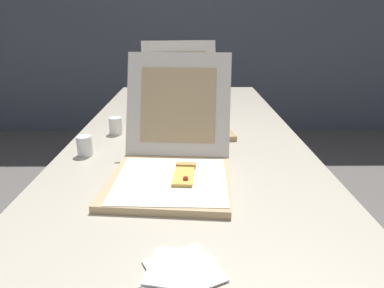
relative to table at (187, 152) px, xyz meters
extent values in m
cube|color=slate|center=(0.00, 2.55, 0.61)|extent=(10.00, 0.10, 2.60)
cube|color=#BCB29E|center=(0.00, 0.00, 0.03)|extent=(0.95, 2.46, 0.03)
cylinder|color=gray|center=(-0.41, 1.16, -0.34)|extent=(0.04, 0.04, 0.70)
cylinder|color=gray|center=(0.41, 1.16, -0.34)|extent=(0.04, 0.04, 0.70)
cube|color=tan|center=(-0.05, -0.38, 0.05)|extent=(0.39, 0.39, 0.02)
cube|color=silver|center=(-0.04, -0.39, 0.06)|extent=(0.34, 0.34, 0.00)
cube|color=silver|center=(-0.03, -0.14, 0.23)|extent=(0.37, 0.16, 0.34)
cube|color=tan|center=(-0.03, -0.15, 0.23)|extent=(0.27, 0.11, 0.25)
cube|color=#E5B74C|center=(-0.01, -0.38, 0.07)|extent=(0.07, 0.14, 0.01)
cube|color=tan|center=(0.00, -0.31, 0.07)|extent=(0.06, 0.03, 0.02)
sphere|color=red|center=(0.00, -0.42, 0.08)|extent=(0.02, 0.02, 0.02)
cube|color=tan|center=(0.00, 0.17, 0.05)|extent=(0.41, 0.41, 0.02)
cube|color=silver|center=(-0.01, 0.16, 0.06)|extent=(0.37, 0.37, 0.00)
cube|color=silver|center=(-0.04, 0.39, 0.24)|extent=(0.37, 0.14, 0.35)
cube|color=tan|center=(-0.04, 0.38, 0.24)|extent=(0.27, 0.10, 0.25)
cylinder|color=white|center=(-0.31, 0.12, 0.08)|extent=(0.06, 0.06, 0.07)
cylinder|color=white|center=(-0.37, -0.14, 0.08)|extent=(0.06, 0.06, 0.07)
cube|color=white|center=(-0.01, -0.77, 0.04)|extent=(0.15, 0.15, 0.00)
cube|color=white|center=(0.00, -0.77, 0.05)|extent=(0.18, 0.18, 0.00)
cube|color=white|center=(-0.01, -0.77, 0.05)|extent=(0.14, 0.14, 0.00)
camera|label=1|loc=(0.01, -1.33, 0.51)|focal=32.68mm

